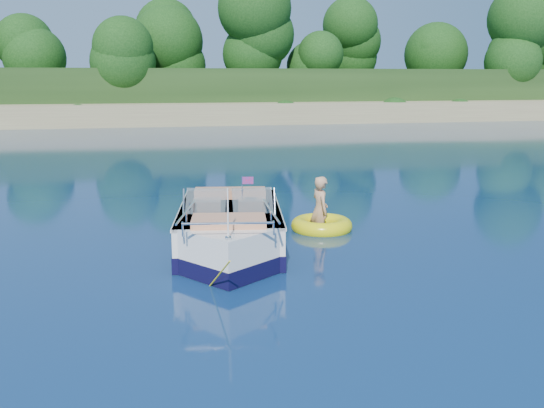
# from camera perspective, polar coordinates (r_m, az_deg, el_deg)

# --- Properties ---
(ground) EXTENTS (160.00, 160.00, 0.00)m
(ground) POSITION_cam_1_polar(r_m,az_deg,el_deg) (9.55, 10.84, -8.60)
(ground) COLOR #091D44
(ground) RESTS_ON ground
(shoreline) EXTENTS (170.00, 59.00, 6.00)m
(shoreline) POSITION_cam_1_polar(r_m,az_deg,el_deg) (72.10, -9.72, 9.77)
(shoreline) COLOR #8C7A51
(shoreline) RESTS_ON ground
(treeline) EXTENTS (150.00, 7.12, 8.19)m
(treeline) POSITION_cam_1_polar(r_m,az_deg,el_deg) (49.40, -8.46, 14.27)
(treeline) COLOR black
(treeline) RESTS_ON ground
(motorboat) EXTENTS (2.52, 5.47, 1.83)m
(motorboat) POSITION_cam_1_polar(r_m,az_deg,el_deg) (11.74, -3.98, -2.74)
(motorboat) COLOR silver
(motorboat) RESTS_ON ground
(tow_tube) EXTENTS (1.80, 1.80, 0.36)m
(tow_tube) POSITION_cam_1_polar(r_m,az_deg,el_deg) (13.44, 4.69, -2.04)
(tow_tube) COLOR yellow
(tow_tube) RESTS_ON ground
(boy) EXTENTS (0.49, 0.88, 1.65)m
(boy) POSITION_cam_1_polar(r_m,az_deg,el_deg) (13.46, 4.44, -2.42)
(boy) COLOR tan
(boy) RESTS_ON ground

